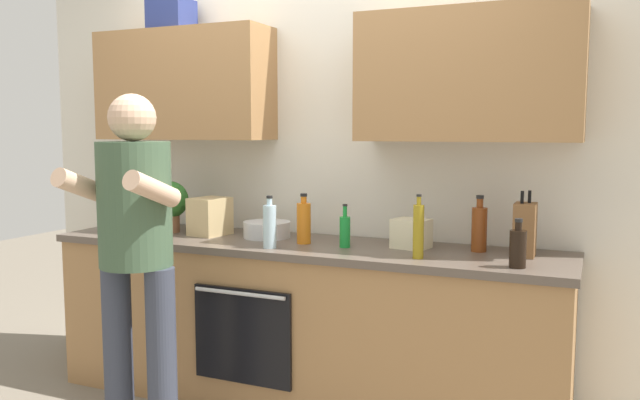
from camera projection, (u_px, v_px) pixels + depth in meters
name	position (u px, v px, depth m)	size (l,w,h in m)	color
back_wall_unit	(320.00, 133.00, 3.66)	(4.00, 0.38, 2.50)	silver
counter	(300.00, 323.00, 3.52)	(2.84, 0.67, 0.90)	#A37547
person_standing	(135.00, 241.00, 3.01)	(0.49, 0.45, 1.67)	#383D4C
bottle_soy	(518.00, 248.00, 2.84)	(0.07, 0.07, 0.22)	black
bottle_oil	(418.00, 231.00, 3.04)	(0.05, 0.05, 0.31)	olive
bottle_wine	(129.00, 209.00, 3.92)	(0.08, 0.08, 0.29)	#471419
bottle_vinegar	(479.00, 228.00, 3.21)	(0.08, 0.08, 0.28)	brown
bottle_juice	(304.00, 222.00, 3.45)	(0.08, 0.08, 0.27)	orange
bottle_water	(270.00, 226.00, 3.31)	(0.07, 0.07, 0.27)	silver
bottle_soda	(345.00, 231.00, 3.33)	(0.06, 0.06, 0.23)	#198C33
cup_stoneware	(157.00, 219.00, 4.09)	(0.08, 0.08, 0.09)	slate
mixing_bowl	(267.00, 230.00, 3.64)	(0.27, 0.27, 0.09)	silver
knife_block	(525.00, 230.00, 3.09)	(0.10, 0.14, 0.32)	brown
potted_herb	(170.00, 202.00, 3.82)	(0.22, 0.22, 0.31)	#9E6647
grocery_bag_rice	(411.00, 234.00, 3.31)	(0.17, 0.15, 0.15)	beige
grocery_bag_bread	(210.00, 216.00, 3.73)	(0.18, 0.21, 0.22)	tan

